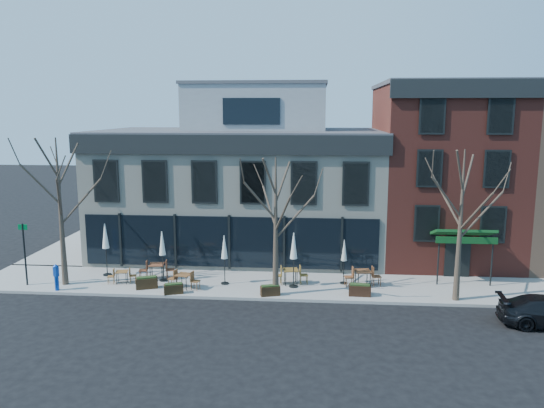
{
  "coord_description": "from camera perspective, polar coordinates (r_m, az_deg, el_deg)",
  "views": [
    {
      "loc": [
        4.98,
        -29.73,
        9.41
      ],
      "look_at": [
        2.32,
        2.0,
        3.82
      ],
      "focal_mm": 35.0,
      "sensor_mm": 36.0,
      "label": 1
    }
  ],
  "objects": [
    {
      "name": "red_brick_building",
      "position": [
        35.82,
        17.73,
        3.44
      ],
      "size": [
        8.2,
        11.78,
        11.18
      ],
      "color": "maroon",
      "rests_on": "ground"
    },
    {
      "name": "cafe_set_5",
      "position": [
        29.02,
        9.74,
        -7.67
      ],
      "size": [
        2.04,
        0.92,
        1.05
      ],
      "color": "brown",
      "rests_on": "sidewalk_front"
    },
    {
      "name": "call_box",
      "position": [
        30.08,
        -22.18,
        -7.22
      ],
      "size": [
        0.3,
        0.28,
        1.42
      ],
      "color": "#0B3599",
      "rests_on": "sidewalk_front"
    },
    {
      "name": "planter_0",
      "position": [
        29.1,
        -13.33,
        -8.22
      ],
      "size": [
        1.22,
        0.82,
        0.63
      ],
      "color": "#301F10",
      "rests_on": "sidewalk_front"
    },
    {
      "name": "umbrella_2",
      "position": [
        28.68,
        -5.15,
        -4.91
      ],
      "size": [
        0.43,
        0.43,
        2.72
      ],
      "color": "black",
      "rests_on": "sidewalk_front"
    },
    {
      "name": "sidewalk_side",
      "position": [
        40.34,
        -19.13,
        -3.98
      ],
      "size": [
        4.5,
        12.0,
        0.15
      ],
      "primitive_type": "cube",
      "color": "gray",
      "rests_on": "ground"
    },
    {
      "name": "cafe_set_1",
      "position": [
        30.47,
        -12.28,
        -6.9
      ],
      "size": [
        2.05,
        0.91,
        1.05
      ],
      "color": "brown",
      "rests_on": "sidewalk_front"
    },
    {
      "name": "cafe_set_3",
      "position": [
        28.95,
        2.03,
        -7.62
      ],
      "size": [
        1.95,
        0.88,
        1.0
      ],
      "color": "brown",
      "rests_on": "sidewalk_front"
    },
    {
      "name": "planter_3",
      "position": [
        27.62,
        9.42,
        -9.09
      ],
      "size": [
        1.13,
        0.5,
        0.62
      ],
      "color": "black",
      "rests_on": "sidewalk_front"
    },
    {
      "name": "corner_building",
      "position": [
        35.45,
        -3.21,
        2.35
      ],
      "size": [
        18.39,
        10.39,
        11.1
      ],
      "color": "beige",
      "rests_on": "ground"
    },
    {
      "name": "tree_mid",
      "position": [
        26.5,
        0.42,
        -2.27
      ],
      "size": [
        3.5,
        3.55,
        7.04
      ],
      "color": "#382B21",
      "rests_on": "sidewalk_front"
    },
    {
      "name": "planter_1",
      "position": [
        28.01,
        -10.54,
        -8.93
      ],
      "size": [
        1.05,
        0.67,
        0.55
      ],
      "color": "#312110",
      "rests_on": "sidewalk_front"
    },
    {
      "name": "cafe_set_2",
      "position": [
        28.64,
        -9.46,
        -8.01
      ],
      "size": [
        1.86,
        0.89,
        0.96
      ],
      "color": "brown",
      "rests_on": "sidewalk_front"
    },
    {
      "name": "planter_2",
      "position": [
        27.29,
        -0.19,
        -9.27
      ],
      "size": [
        1.05,
        0.66,
        0.55
      ],
      "color": "#311F10",
      "rests_on": "sidewalk_front"
    },
    {
      "name": "sign_pole",
      "position": [
        31.33,
        -25.07,
        -4.54
      ],
      "size": [
        0.5,
        0.1,
        3.4
      ],
      "color": "black",
      "rests_on": "sidewalk_front"
    },
    {
      "name": "tree_corner",
      "position": [
        30.19,
        -21.78,
        -0.6
      ],
      "size": [
        3.93,
        3.98,
        7.92
      ],
      "color": "#382B21",
      "rests_on": "sidewalk_front"
    },
    {
      "name": "sidewalk_front",
      "position": [
        29.17,
        1.15,
        -8.7
      ],
      "size": [
        33.5,
        4.7,
        0.15
      ],
      "primitive_type": "cube",
      "color": "gray",
      "rests_on": "ground"
    },
    {
      "name": "ground",
      "position": [
        31.58,
        -4.54,
        -7.41
      ],
      "size": [
        120.0,
        120.0,
        0.0
      ],
      "primitive_type": "plane",
      "color": "black",
      "rests_on": "ground"
    },
    {
      "name": "cafe_set_0",
      "position": [
        30.23,
        -15.84,
        -7.42
      ],
      "size": [
        1.6,
        0.74,
        0.82
      ],
      "color": "brown",
      "rests_on": "sidewalk_front"
    },
    {
      "name": "tree_right",
      "position": [
        27.3,
        19.63,
        -2.01
      ],
      "size": [
        3.72,
        3.77,
        7.48
      ],
      "color": "#382B21",
      "rests_on": "sidewalk_front"
    },
    {
      "name": "umbrella_1",
      "position": [
        29.68,
        -11.72,
        -4.45
      ],
      "size": [
        0.45,
        0.45,
        2.81
      ],
      "color": "black",
      "rests_on": "sidewalk_front"
    },
    {
      "name": "umbrella_4",
      "position": [
        28.94,
        7.77,
        -5.22
      ],
      "size": [
        0.39,
        0.39,
        2.45
      ],
      "color": "black",
      "rests_on": "sidewalk_front"
    },
    {
      "name": "umbrella_0",
      "position": [
        31.46,
        -17.48,
        -3.61
      ],
      "size": [
        0.48,
        0.48,
        3.02
      ],
      "color": "black",
      "rests_on": "sidewalk_front"
    },
    {
      "name": "umbrella_3",
      "position": [
        28.05,
        2.35,
        -4.84
      ],
      "size": [
        0.48,
        0.48,
        2.97
      ],
      "color": "black",
      "rests_on": "sidewalk_front"
    }
  ]
}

